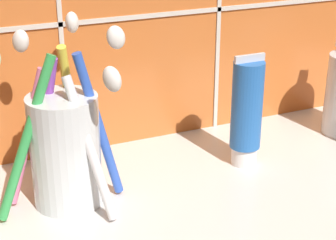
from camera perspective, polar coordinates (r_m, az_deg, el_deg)
The scene contains 3 objects.
sink_counter at distance 61.86cm, azimuth 9.08°, elevation -6.36°, with size 76.22×28.02×2.00cm, color silver.
toothbrush_cup at distance 54.03cm, azimuth -10.51°, elevation -2.38°, with size 14.63×14.50×17.66cm.
toothpaste_tube at distance 60.93cm, azimuth 7.81°, elevation 0.79°, with size 3.53×3.37×12.62cm.
Camera 1 is at (-30.30, -44.75, 31.12)cm, focal length 60.00 mm.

